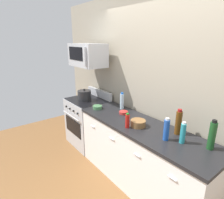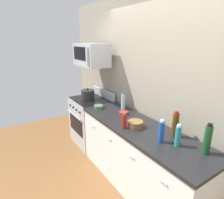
{
  "view_description": "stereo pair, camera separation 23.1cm",
  "coord_description": "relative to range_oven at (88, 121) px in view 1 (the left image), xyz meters",
  "views": [
    {
      "loc": [
        1.56,
        -1.71,
        2.02
      ],
      "look_at": [
        -0.58,
        -0.05,
        1.15
      ],
      "focal_mm": 30.15,
      "sensor_mm": 36.0,
      "label": 1
    },
    {
      "loc": [
        1.7,
        -1.52,
        2.02
      ],
      "look_at": [
        -0.58,
        -0.05,
        1.15
      ],
      "focal_mm": 30.15,
      "sensor_mm": 36.0,
      "label": 2
    }
  ],
  "objects": [
    {
      "name": "bowl_red_small",
      "position": [
        0.97,
        0.08,
        0.47
      ],
      "size": [
        0.13,
        0.13,
        0.04
      ],
      "color": "#B72D28",
      "rests_on": "countertop_slab"
    },
    {
      "name": "bottle_water_clear",
      "position": [
        0.79,
        0.2,
        0.58
      ],
      "size": [
        0.06,
        0.06,
        0.28
      ],
      "color": "silver",
      "rests_on": "countertop_slab"
    },
    {
      "name": "bottle_wine_amber",
      "position": [
        1.86,
        0.17,
        0.6
      ],
      "size": [
        0.07,
        0.07,
        0.32
      ],
      "color": "#59330F",
      "rests_on": "countertop_slab"
    },
    {
      "name": "counter_unit",
      "position": [
        1.43,
        -0.0,
        -0.01
      ],
      "size": [
        2.11,
        0.66,
        0.92
      ],
      "color": "white",
      "rests_on": "ground_plane"
    },
    {
      "name": "range_oven",
      "position": [
        0.0,
        0.0,
        0.0
      ],
      "size": [
        0.76,
        0.69,
        1.07
      ],
      "color": "#B7BABF",
      "rests_on": "ground_plane"
    },
    {
      "name": "bowl_wooden_salad",
      "position": [
        1.41,
        -0.06,
        0.5
      ],
      "size": [
        0.2,
        0.2,
        0.08
      ],
      "color": "brown",
      "rests_on": "countertop_slab"
    },
    {
      "name": "bottle_soda_blue",
      "position": [
        1.86,
        -0.06,
        0.58
      ],
      "size": [
        0.07,
        0.07,
        0.27
      ],
      "color": "#1E4CA5",
      "rests_on": "countertop_slab"
    },
    {
      "name": "stockpot",
      "position": [
        0.0,
        -0.05,
        0.55
      ],
      "size": [
        0.25,
        0.25,
        0.22
      ],
      "color": "#262628",
      "rests_on": "range_oven"
    },
    {
      "name": "bottle_hot_sauce_red",
      "position": [
        1.36,
        -0.2,
        0.55
      ],
      "size": [
        0.05,
        0.05,
        0.2
      ],
      "color": "#B21914",
      "rests_on": "countertop_slab"
    },
    {
      "name": "ground_plane",
      "position": [
        1.43,
        -0.0,
        -0.47
      ],
      "size": [
        6.24,
        6.24,
        0.0
      ],
      "primitive_type": "plane",
      "color": "brown"
    },
    {
      "name": "microwave",
      "position": [
        0.0,
        0.04,
        1.28
      ],
      "size": [
        0.74,
        0.44,
        0.4
      ],
      "color": "#B7BABF"
    },
    {
      "name": "bottle_wine_green",
      "position": [
        2.26,
        0.15,
        0.61
      ],
      "size": [
        0.07,
        0.07,
        0.33
      ],
      "color": "#19471E",
      "rests_on": "countertop_slab"
    },
    {
      "name": "bowl_green_glaze",
      "position": [
        0.53,
        -0.12,
        0.48
      ],
      "size": [
        0.15,
        0.15,
        0.05
      ],
      "color": "#477A4C",
      "rests_on": "countertop_slab"
    },
    {
      "name": "bottle_dish_soap",
      "position": [
        2.01,
        0.03,
        0.57
      ],
      "size": [
        0.06,
        0.06,
        0.25
      ],
      "color": "teal",
      "rests_on": "countertop_slab"
    },
    {
      "name": "back_wall",
      "position": [
        1.43,
        0.41,
        0.88
      ],
      "size": [
        5.2,
        0.1,
        2.7
      ],
      "primitive_type": "cube",
      "color": "#9E937F",
      "rests_on": "ground_plane"
    }
  ]
}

